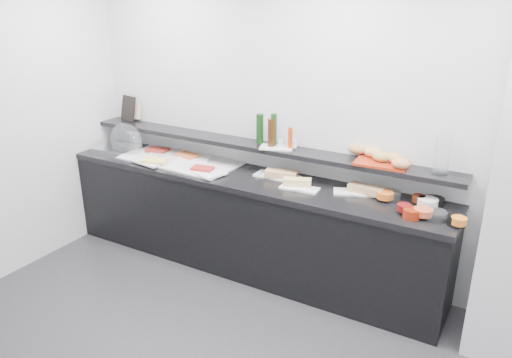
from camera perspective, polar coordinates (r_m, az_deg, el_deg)
The scene contains 53 objects.
back_wall at distance 4.22m, azimuth 9.11°, elevation 5.66°, with size 5.00×0.02×2.70m, color silver.
buffet_cabinet at distance 4.58m, azimuth -1.15°, elevation -5.22°, with size 3.60×0.60×0.85m, color black.
counter_top at distance 4.40m, azimuth -1.19°, elevation 0.06°, with size 3.62×0.62×0.05m, color black.
wall_shelf at distance 4.46m, azimuth -0.05°, elevation 3.81°, with size 3.60×0.25×0.04m, color black.
cloche_base at distance 5.28m, azimuth -15.67°, elevation 3.34°, with size 0.43×0.29×0.04m, color silver.
cloche_dome at distance 5.18m, azimuth -14.62°, elevation 4.33°, with size 0.40×0.26×0.34m, color silver.
linen_runner at distance 4.83m, azimuth -8.68°, elevation 2.13°, with size 1.16×0.55×0.01m, color silver.
platter_meat_a at distance 5.10m, azimuth -10.85°, elevation 3.17°, with size 0.34×0.23×0.01m, color silver.
food_meat_a at distance 5.08m, azimuth -11.22°, elevation 3.29°, with size 0.22×0.14×0.02m, color maroon.
platter_salmon at distance 4.83m, azimuth -7.18°, elevation 2.40°, with size 0.32×0.21×0.01m, color white.
food_salmon at distance 4.86m, azimuth -7.83°, elevation 2.72°, with size 0.21×0.14×0.02m, color #D05E2A.
platter_cheese at distance 4.80m, azimuth -11.97°, elevation 2.00°, with size 0.33×0.22×0.01m, color white.
food_cheese at distance 4.76m, azimuth -11.47°, elevation 2.08°, with size 0.23×0.14×0.02m, color #F3D45E.
platter_meat_b at distance 4.45m, azimuth -5.70°, elevation 0.83°, with size 0.34×0.22×0.01m, color white.
food_meat_b at distance 4.48m, azimuth -6.14°, elevation 1.21°, with size 0.19×0.12×0.02m, color maroon.
sandwich_plate_left at distance 4.36m, azimuth 2.43°, elevation 0.30°, with size 0.40×0.17×0.01m, color white.
sandwich_food_left at distance 4.31m, azimuth 2.91°, elevation 0.57°, with size 0.28×0.11×0.06m, color tan.
tongs_left at distance 4.36m, azimuth 0.93°, elevation 0.48°, with size 0.01×0.01×0.16m, color silver.
sandwich_plate_mid at distance 4.11m, azimuth 5.00°, elevation -1.06°, with size 0.32×0.14×0.01m, color white.
sandwich_food_mid at distance 4.14m, azimuth 4.75°, elevation -0.35°, with size 0.23×0.09×0.06m, color #D8B771.
tongs_mid at distance 4.05m, azimuth 5.10°, elevation -1.24°, with size 0.01×0.01×0.16m, color silver.
sandwich_plate_right at distance 4.09m, azimuth 11.25°, elevation -1.52°, with size 0.34×0.15×0.01m, color white.
sandwich_food_right at distance 4.07m, azimuth 12.48°, elevation -1.16°, with size 0.28×0.11×0.06m, color tan.
tongs_right at distance 4.03m, azimuth 10.25°, elevation -1.61°, with size 0.01×0.01×0.16m, color silver.
bowl_glass_fruit at distance 4.02m, azimuth 15.17°, elevation -1.84°, with size 0.15×0.15×0.07m, color white.
fill_glass_fruit at distance 3.99m, azimuth 14.53°, elevation -1.79°, with size 0.13×0.13×0.05m, color orange.
bowl_black_jam at distance 4.00m, azimuth 19.74°, elevation -2.49°, with size 0.14×0.14×0.07m, color black.
fill_black_jam at distance 4.00m, azimuth 18.11°, elevation -2.13°, with size 0.10×0.10×0.05m, color #551B0C.
bowl_glass_cream at distance 3.99m, azimuth 19.07°, elevation -2.49°, with size 0.15×0.15×0.07m, color silver.
fill_glass_cream at distance 3.96m, azimuth 19.05°, elevation -2.49°, with size 0.15×0.15×0.05m, color white.
bowl_red_jam at distance 3.75m, azimuth 17.36°, elevation -3.79°, with size 0.13×0.13×0.07m, color maroon.
fill_red_jam at distance 3.80m, azimuth 16.55°, elevation -3.15°, with size 0.10×0.10×0.05m, color #5D0D0E.
bowl_glass_salmon at distance 3.77m, azimuth 19.88°, elevation -3.96°, with size 0.15×0.15×0.07m, color white.
fill_glass_salmon at distance 3.77m, azimuth 18.56°, elevation -3.58°, with size 0.13×0.13×0.05m, color #CA5331.
bowl_black_fruit at distance 3.74m, azimuth 21.99°, elevation -4.43°, with size 0.13×0.13×0.07m, color black.
fill_black_fruit at distance 3.71m, azimuth 22.17°, elevation -4.44°, with size 0.11×0.11×0.05m, color orange.
framed_print at distance 5.40m, azimuth -14.40°, elevation 7.82°, with size 0.22×0.02×0.26m, color black.
print_art at distance 5.40m, azimuth -13.80°, elevation 7.87°, with size 0.17×0.00×0.22m, color beige.
condiment_tray at distance 4.33m, azimuth 2.36°, elevation 3.63°, with size 0.28×0.17×0.01m, color white.
bottle_green_a at distance 4.41m, azimuth 0.44°, elevation 5.78°, with size 0.06×0.06×0.26m, color #0E330E.
bottle_brown at distance 4.32m, azimuth 1.78°, elevation 5.32°, with size 0.06×0.06×0.24m, color #3A1B0A.
bottle_green_b at distance 4.34m, azimuth 2.05°, elevation 5.67°, with size 0.05×0.05×0.28m, color #0F3A14.
bottle_hot at distance 4.28m, azimuth 3.92°, elevation 4.72°, with size 0.04×0.04×0.18m, color #C2360D.
shaker_salt at distance 4.31m, azimuth 2.81°, elevation 4.10°, with size 0.04×0.04×0.07m, color silver.
shaker_pepper at distance 4.30m, azimuth 4.49°, elevation 4.02°, with size 0.03×0.03×0.07m, color white.
bread_tray at distance 4.05m, azimuth 14.19°, elevation 1.81°, with size 0.40×0.28×0.02m, color #9C2710.
bread_roll_nw at distance 4.18m, azimuth 11.48°, elevation 3.37°, with size 0.15×0.09×0.08m, color #B17B43.
bread_roll_n at distance 4.13m, azimuth 13.22°, elevation 3.01°, with size 0.14×0.09×0.08m, color tan.
bread_roll_ne at distance 4.02m, azimuth 15.54°, elevation 2.33°, with size 0.15×0.10×0.08m, color #B77B45.
bread_roll_se at distance 3.91m, azimuth 16.23°, elevation 1.70°, with size 0.14×0.09×0.08m, color #CB814D.
bread_roll_midw at distance 4.03m, azimuth 14.10°, elevation 2.50°, with size 0.15×0.09×0.08m, color #AF8F42.
bread_roll_mide at distance 4.01m, azimuth 15.81°, elevation 2.23°, with size 0.15×0.09×0.08m, color #AB7B41.
carafe at distance 3.91m, azimuth 20.50°, elevation 2.58°, with size 0.11×0.11×0.30m, color silver.
Camera 1 is at (1.44, -1.82, 2.43)m, focal length 35.00 mm.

